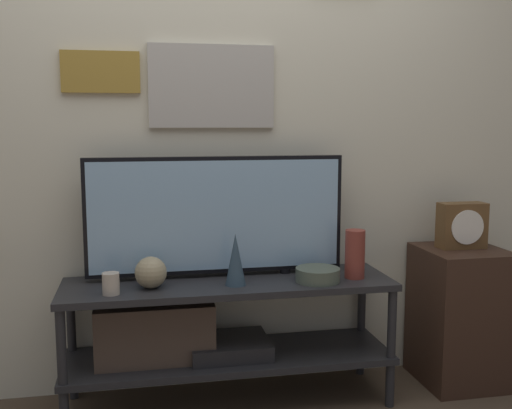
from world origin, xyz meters
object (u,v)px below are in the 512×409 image
vase_wide_bowl (318,275)px  vase_slim_bronze (235,260)px  vase_round_glass (151,272)px  mantel_clock (462,225)px  television (217,215)px  vase_tall_ceramic (355,254)px  candle_jar (111,284)px

vase_wide_bowl → vase_slim_bronze: 0.38m
vase_round_glass → mantel_clock: mantel_clock is taller
vase_slim_bronze → vase_round_glass: bearing=176.2°
television → vase_round_glass: (-0.31, -0.14, -0.22)m
television → vase_tall_ceramic: 0.66m
television → vase_wide_bowl: 0.53m
vase_slim_bronze → candle_jar: 0.54m
television → mantel_clock: television is taller
vase_wide_bowl → candle_jar: candle_jar is taller
vase_slim_bronze → vase_wide_bowl: bearing=-2.0°
vase_slim_bronze → candle_jar: bearing=-175.5°
vase_tall_ceramic → mantel_clock: 0.60m
vase_wide_bowl → mantel_clock: mantel_clock is taller
television → vase_wide_bowl: (0.43, -0.18, -0.26)m
vase_round_glass → vase_slim_bronze: 0.37m
mantel_clock → vase_round_glass: bearing=-177.1°
vase_slim_bronze → mantel_clock: (1.14, 0.10, 0.10)m
television → mantel_clock: bearing=-3.0°
vase_slim_bronze → vase_tall_ceramic: size_ratio=1.03×
vase_round_glass → vase_wide_bowl: (0.74, -0.04, -0.04)m
television → vase_slim_bronze: 0.25m
vase_tall_ceramic → mantel_clock: bearing=8.4°
vase_tall_ceramic → vase_round_glass: bearing=179.5°
vase_round_glass → candle_jar: (-0.17, -0.07, -0.02)m
vase_tall_ceramic → candle_jar: bearing=-176.9°
vase_slim_bronze → candle_jar: vase_slim_bronze is taller
television → vase_slim_bronze: size_ratio=5.16×
candle_jar → mantel_clock: bearing=4.9°
vase_slim_bronze → mantel_clock: mantel_clock is taller
vase_tall_ceramic → candle_jar: vase_tall_ceramic is taller
television → mantel_clock: (1.20, -0.06, -0.08)m
vase_wide_bowl → television: bearing=157.7°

